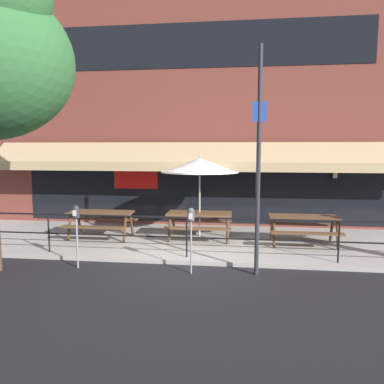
# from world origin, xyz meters

# --- Properties ---
(ground_plane) EXTENTS (120.00, 120.00, 0.00)m
(ground_plane) POSITION_xyz_m (0.00, 0.00, 0.00)
(ground_plane) COLOR black
(patio_deck) EXTENTS (15.00, 4.00, 0.10)m
(patio_deck) POSITION_xyz_m (0.00, 2.00, 0.05)
(patio_deck) COLOR #ADA89E
(patio_deck) RESTS_ON ground
(restaurant_building) EXTENTS (15.00, 1.60, 8.40)m
(restaurant_building) POSITION_xyz_m (0.00, 4.23, 4.17)
(restaurant_building) COLOR brown
(restaurant_building) RESTS_ON ground
(patio_railing) EXTENTS (13.84, 0.04, 0.97)m
(patio_railing) POSITION_xyz_m (0.00, 0.30, 0.80)
(patio_railing) COLOR black
(patio_railing) RESTS_ON patio_deck
(picnic_table_left) EXTENTS (1.80, 1.42, 0.76)m
(picnic_table_left) POSITION_xyz_m (-2.69, 1.84, 0.71)
(picnic_table_left) COLOR brown
(picnic_table_left) RESTS_ON patio_deck
(picnic_table_centre) EXTENTS (1.80, 1.42, 0.76)m
(picnic_table_centre) POSITION_xyz_m (0.12, 2.04, 0.71)
(picnic_table_centre) COLOR brown
(picnic_table_centre) RESTS_ON patio_deck
(picnic_table_right) EXTENTS (1.80, 1.42, 0.76)m
(picnic_table_right) POSITION_xyz_m (2.93, 1.82, 0.71)
(picnic_table_right) COLOR brown
(picnic_table_right) RESTS_ON patio_deck
(patio_umbrella_centre) EXTENTS (2.14, 2.14, 2.38)m
(patio_umbrella_centre) POSITION_xyz_m (0.12, 2.07, 2.18)
(patio_umbrella_centre) COLOR #B7B2A8
(patio_umbrella_centre) RESTS_ON patio_deck
(parking_meter_near) EXTENTS (0.15, 0.16, 1.42)m
(parking_meter_near) POSITION_xyz_m (-2.35, -0.51, 1.15)
(parking_meter_near) COLOR gray
(parking_meter_near) RESTS_ON ground
(parking_meter_far) EXTENTS (0.15, 0.16, 1.42)m
(parking_meter_far) POSITION_xyz_m (0.21, -0.55, 1.15)
(parking_meter_far) COLOR gray
(parking_meter_far) RESTS_ON ground
(street_sign_pole) EXTENTS (0.28, 0.09, 4.73)m
(street_sign_pole) POSITION_xyz_m (1.60, -0.45, 2.42)
(street_sign_pole) COLOR #2D2D33
(street_sign_pole) RESTS_ON ground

